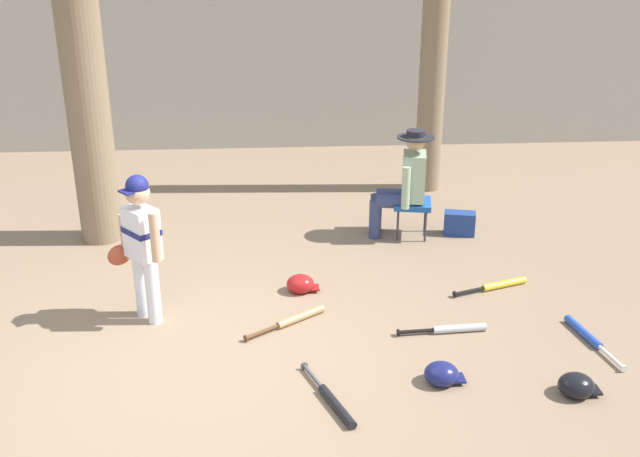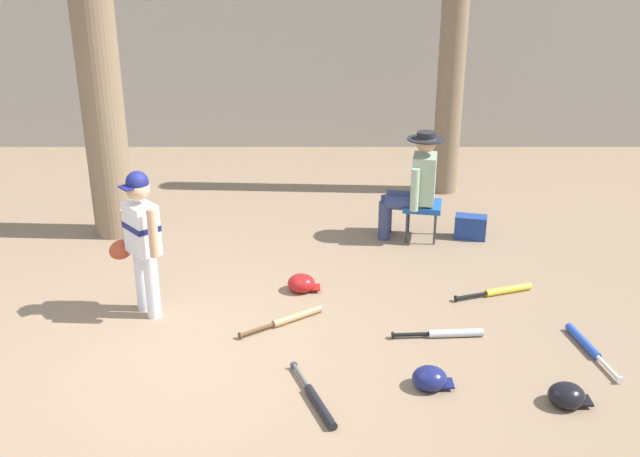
{
  "view_description": "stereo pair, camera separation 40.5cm",
  "coord_description": "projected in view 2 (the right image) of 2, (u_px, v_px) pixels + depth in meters",
  "views": [
    {
      "loc": [
        0.61,
        -4.76,
        3.06
      ],
      "look_at": [
        1.0,
        1.0,
        0.75
      ],
      "focal_mm": 40.55,
      "sensor_mm": 36.0,
      "label": 1
    },
    {
      "loc": [
        1.01,
        -4.77,
        3.06
      ],
      "look_at": [
        1.0,
        1.0,
        0.75
      ],
      "focal_mm": 40.55,
      "sensor_mm": 36.0,
      "label": 2
    }
  ],
  "objects": [
    {
      "name": "ground_plane",
      "position": [
        190.0,
        367.0,
        5.57
      ],
      "size": [
        60.0,
        60.0,
        0.0
      ],
      "primitive_type": "plane",
      "color": "#897056"
    },
    {
      "name": "concrete_back_wall",
      "position": [
        256.0,
        68.0,
        11.21
      ],
      "size": [
        18.0,
        0.36,
        2.41
      ],
      "primitive_type": "cube",
      "color": "#ADA89E",
      "rests_on": "ground"
    },
    {
      "name": "tree_near_player",
      "position": [
        93.0,
        7.0,
        7.23
      ],
      "size": [
        0.6,
        0.6,
        5.46
      ],
      "color": "#7F6B51",
      "rests_on": "ground"
    },
    {
      "name": "tree_behind_spectator",
      "position": [
        454.0,
        50.0,
        8.82
      ],
      "size": [
        0.56,
        0.56,
        4.23
      ],
      "color": "#7F6B51",
      "rests_on": "ground"
    },
    {
      "name": "young_ballplayer",
      "position": [
        142.0,
        234.0,
        6.11
      ],
      "size": [
        0.55,
        0.48,
        1.31
      ],
      "color": "white",
      "rests_on": "ground"
    },
    {
      "name": "folding_stool",
      "position": [
        424.0,
        207.0,
        7.84
      ],
      "size": [
        0.47,
        0.47,
        0.41
      ],
      "color": "#194C9E",
      "rests_on": "ground"
    },
    {
      "name": "seated_spectator",
      "position": [
        416.0,
        182.0,
        7.75
      ],
      "size": [
        0.68,
        0.54,
        1.2
      ],
      "color": "navy",
      "rests_on": "ground"
    },
    {
      "name": "handbag_beside_stool",
      "position": [
        472.0,
        227.0,
        7.93
      ],
      "size": [
        0.37,
        0.26,
        0.26
      ],
      "primitive_type": "cube",
      "rotation": [
        0.0,
        0.0,
        -0.24
      ],
      "color": "navy",
      "rests_on": "ground"
    },
    {
      "name": "bat_yellow_trainer",
      "position": [
        504.0,
        291.0,
        6.7
      ],
      "size": [
        0.77,
        0.32,
        0.07
      ],
      "color": "yellow",
      "rests_on": "ground"
    },
    {
      "name": "bat_blue_youth",
      "position": [
        588.0,
        345.0,
        5.8
      ],
      "size": [
        0.19,
        0.82,
        0.07
      ],
      "color": "#2347AD",
      "rests_on": "ground"
    },
    {
      "name": "bat_wood_tan",
      "position": [
        292.0,
        318.0,
        6.22
      ],
      "size": [
        0.7,
        0.53,
        0.07
      ],
      "color": "tan",
      "rests_on": "ground"
    },
    {
      "name": "bat_aluminum_silver",
      "position": [
        450.0,
        333.0,
        5.98
      ],
      "size": [
        0.76,
        0.11,
        0.07
      ],
      "color": "#B7BCC6",
      "rests_on": "ground"
    },
    {
      "name": "bat_black_composite",
      "position": [
        318.0,
        401.0,
        5.09
      ],
      "size": [
        0.35,
        0.79,
        0.07
      ],
      "color": "black",
      "rests_on": "ground"
    },
    {
      "name": "batting_helmet_red",
      "position": [
        303.0,
        283.0,
        6.75
      ],
      "size": [
        0.31,
        0.24,
        0.18
      ],
      "color": "#A81919",
      "rests_on": "ground"
    },
    {
      "name": "batting_helmet_navy",
      "position": [
        431.0,
        379.0,
        5.28
      ],
      "size": [
        0.31,
        0.24,
        0.18
      ],
      "color": "navy",
      "rests_on": "ground"
    },
    {
      "name": "batting_helmet_black",
      "position": [
        568.0,
        396.0,
        5.08
      ],
      "size": [
        0.31,
        0.24,
        0.18
      ],
      "color": "black",
      "rests_on": "ground"
    }
  ]
}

